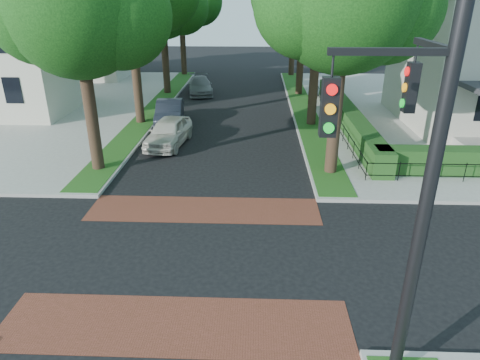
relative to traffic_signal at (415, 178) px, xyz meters
name	(u,v)px	position (x,y,z in m)	size (l,w,h in m)	color
ground	(193,255)	(-4.89, 4.41, -4.71)	(120.00, 120.00, 0.00)	black
crosswalk_far	(204,209)	(-4.89, 7.61, -4.70)	(9.00, 2.20, 0.01)	brown
crosswalk_near	(176,325)	(-4.89, 1.21, -4.70)	(9.00, 2.20, 0.01)	brown
grass_strip_ne	(303,108)	(0.51, 23.51, -4.55)	(1.60, 29.80, 0.02)	#214513
grass_strip_nw	(156,107)	(-10.29, 23.51, -4.55)	(1.60, 29.80, 0.02)	#214513
tree_right_far	(304,6)	(0.71, 28.64, 2.20)	(7.25, 6.23, 9.74)	black
tree_right_back	(295,0)	(0.72, 37.64, 2.56)	(7.50, 6.45, 10.20)	black
tree_left_near	(80,7)	(-10.28, 11.64, 2.56)	(7.50, 6.45, 10.20)	black
tree_left_far	(163,3)	(-10.29, 28.63, 2.41)	(7.00, 6.02, 9.86)	black
hedge_main_road	(346,115)	(2.81, 19.41, -3.96)	(1.00, 18.00, 1.20)	#204417
fence_main_road	(333,117)	(2.01, 19.41, -4.11)	(0.06, 18.00, 0.90)	black
house_left_far	(79,24)	(-20.38, 36.41, 0.33)	(10.00, 9.00, 10.14)	beige
traffic_signal	(415,178)	(0.00, 0.00, 0.00)	(2.17, 2.00, 8.00)	black
parked_car_front	(169,132)	(-7.74, 15.33, -3.94)	(1.82, 4.51, 1.54)	beige
parked_car_middle	(170,113)	(-8.49, 19.51, -3.94)	(1.61, 4.63, 1.52)	black
parked_car_rear	(200,86)	(-7.66, 28.73, -4.02)	(1.93, 4.74, 1.38)	slate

